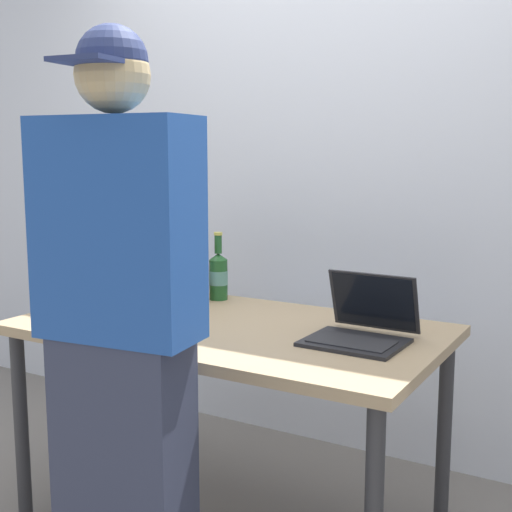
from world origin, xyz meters
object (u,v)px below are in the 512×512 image
(laptop, at_px, (361,327))
(beer_bottle_amber, at_px, (218,275))
(person_figure, at_px, (121,343))
(beer_bottle_green, at_px, (179,269))
(beer_bottle_dark, at_px, (187,266))
(beer_bottle_brown, at_px, (194,271))

(laptop, distance_m, beer_bottle_amber, 0.78)
(laptop, bearing_deg, person_figure, -122.94)
(beer_bottle_green, bearing_deg, beer_bottle_dark, 109.57)
(beer_bottle_amber, height_order, person_figure, person_figure)
(beer_bottle_brown, bearing_deg, beer_bottle_dark, 133.78)
(person_figure, bearing_deg, beer_bottle_brown, 113.11)
(beer_bottle_green, distance_m, person_figure, 0.97)
(laptop, bearing_deg, beer_bottle_dark, 160.80)
(laptop, relative_size, beer_bottle_dark, 1.01)
(beer_bottle_brown, relative_size, person_figure, 0.19)
(beer_bottle_amber, bearing_deg, laptop, -21.08)
(beer_bottle_brown, distance_m, beer_bottle_dark, 0.18)
(person_figure, bearing_deg, beer_bottle_dark, 116.51)
(laptop, distance_m, beer_bottle_dark, 0.97)
(beer_bottle_brown, relative_size, beer_bottle_dark, 1.02)
(beer_bottle_dark, bearing_deg, laptop, -19.20)
(beer_bottle_amber, relative_size, beer_bottle_green, 0.88)
(beer_bottle_green, bearing_deg, beer_bottle_amber, 29.58)
(laptop, height_order, beer_bottle_amber, beer_bottle_amber)
(laptop, relative_size, beer_bottle_green, 1.02)
(laptop, bearing_deg, beer_bottle_green, 166.95)
(beer_bottle_dark, relative_size, beer_bottle_amber, 1.14)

